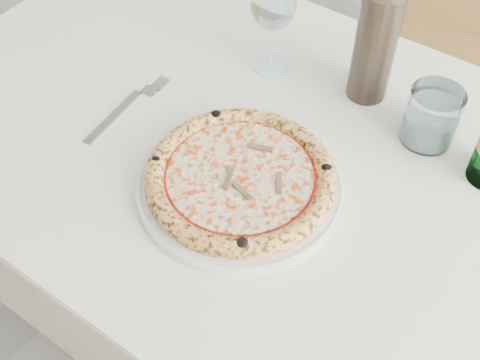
{
  "coord_description": "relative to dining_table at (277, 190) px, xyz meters",
  "views": [
    {
      "loc": [
        0.45,
        -0.72,
        1.46
      ],
      "look_at": [
        0.08,
        -0.27,
        0.78
      ],
      "focal_mm": 45.0,
      "sensor_mm": 36.0,
      "label": 1
    }
  ],
  "objects": [
    {
      "name": "pizza",
      "position": [
        -0.0,
        -0.1,
        0.12
      ],
      "size": [
        0.28,
        0.28,
        0.03
      ],
      "color": "#E0BA6E",
      "rests_on": "plate"
    },
    {
      "name": "floor",
      "position": [
        -0.08,
        0.17,
        -0.67
      ],
      "size": [
        5.0,
        6.0,
        0.02
      ],
      "primitive_type": "cube",
      "color": "slate",
      "rests_on": "ground"
    },
    {
      "name": "dining_table",
      "position": [
        0.0,
        0.0,
        0.0
      ],
      "size": [
        1.38,
        0.88,
        0.76
      ],
      "color": "brown",
      "rests_on": "floor"
    },
    {
      "name": "chair_far",
      "position": [
        -0.02,
        0.8,
        -0.13
      ],
      "size": [
        0.57,
        0.57,
        0.93
      ],
      "color": "brown",
      "rests_on": "floor"
    },
    {
      "name": "plate",
      "position": [
        0.0,
        -0.1,
        0.11
      ],
      "size": [
        0.31,
        0.31,
        0.02
      ],
      "color": "white",
      "rests_on": "dining_table"
    },
    {
      "name": "wine_glass",
      "position": [
        -0.14,
        0.16,
        0.22
      ],
      "size": [
        0.08,
        0.08,
        0.17
      ],
      "color": "white",
      "rests_on": "dining_table"
    },
    {
      "name": "wine_bottle",
      "position": [
        0.03,
        0.21,
        0.22
      ],
      "size": [
        0.07,
        0.07,
        0.28
      ],
      "color": "black",
      "rests_on": "dining_table"
    },
    {
      "name": "tumbler",
      "position": [
        0.16,
        0.18,
        0.14
      ],
      "size": [
        0.08,
        0.08,
        0.1
      ],
      "color": "white",
      "rests_on": "dining_table"
    },
    {
      "name": "fork",
      "position": [
        -0.26,
        -0.09,
        0.1
      ],
      "size": [
        0.04,
        0.21,
        0.0
      ],
      "color": "gray",
      "rests_on": "dining_table"
    }
  ]
}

